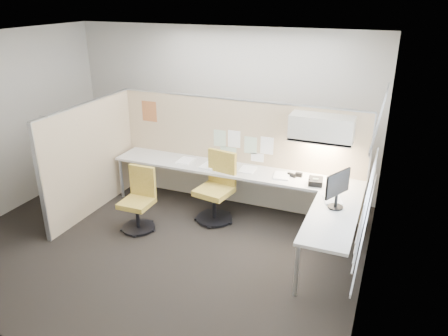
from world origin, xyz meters
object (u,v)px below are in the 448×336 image
at_px(chair_left, 139,201).
at_px(phone, 315,182).
at_px(desk, 250,183).
at_px(monitor, 337,188).
at_px(chair_right, 217,189).

distance_m(chair_left, phone, 2.60).
bearing_deg(desk, monitor, -23.46).
bearing_deg(chair_left, chair_right, 35.00).
bearing_deg(monitor, chair_right, 103.94).
bearing_deg(chair_right, chair_left, -134.55).
height_order(desk, chair_right, chair_right).
xyz_separation_m(chair_right, monitor, (1.84, -0.40, 0.52)).
bearing_deg(phone, chair_right, -178.38).
distance_m(chair_left, monitor, 2.87).
xyz_separation_m(desk, monitor, (1.37, -0.59, 0.42)).
bearing_deg(chair_left, phone, 19.98).
xyz_separation_m(chair_right, phone, (1.45, 0.22, 0.28)).
bearing_deg(phone, desk, 174.38).
distance_m(chair_right, monitor, 1.95).
bearing_deg(phone, chair_left, -166.31).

